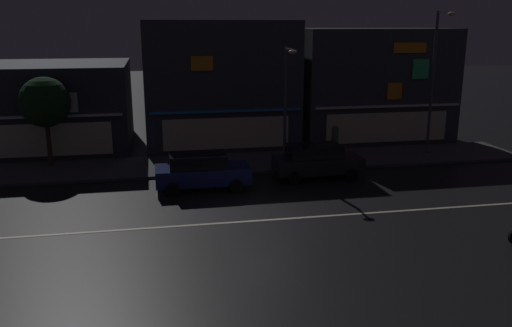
{
  "coord_description": "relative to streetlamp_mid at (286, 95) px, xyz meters",
  "views": [
    {
      "loc": [
        -4.0,
        -19.09,
        7.4
      ],
      "look_at": [
        0.33,
        3.53,
        1.36
      ],
      "focal_mm": 37.5,
      "sensor_mm": 36.0,
      "label": 1
    }
  ],
  "objects": [
    {
      "name": "streetlamp_mid",
      "position": [
        0.0,
        0.0,
        0.0
      ],
      "size": [
        0.44,
        1.64,
        6.12
      ],
      "color": "#47494C",
      "rests_on": "sidewalk_far"
    },
    {
      "name": "parked_car_near_kerb",
      "position": [
        -4.74,
        -3.08,
        -2.95
      ],
      "size": [
        4.3,
        1.98,
        1.67
      ],
      "color": "navy",
      "rests_on": "ground"
    },
    {
      "name": "storefront_left_block",
      "position": [
        -12.55,
        7.46,
        -1.26
      ],
      "size": [
        8.6,
        8.78,
        5.12
      ],
      "color": "#2D333D",
      "rests_on": "ground"
    },
    {
      "name": "street_tree",
      "position": [
        -12.27,
        2.26,
        -0.35
      ],
      "size": [
        2.61,
        2.61,
        4.64
      ],
      "color": "#473323",
      "rests_on": "sidewalk_far"
    },
    {
      "name": "pedestrian_on_sidewalk",
      "position": [
        3.16,
        1.26,
        -2.81
      ],
      "size": [
        0.39,
        0.39,
        1.87
      ],
      "rotation": [
        0.0,
        0.0,
        4.02
      ],
      "color": "#4C664C",
      "rests_on": "sidewalk_far"
    },
    {
      "name": "ground_plane",
      "position": [
        -2.71,
        -7.66,
        -3.82
      ],
      "size": [
        140.0,
        140.0,
        0.0
      ],
      "primitive_type": "plane",
      "color": "black"
    },
    {
      "name": "lane_divider_stripe",
      "position": [
        -2.71,
        -7.66,
        -3.81
      ],
      "size": [
        31.14,
        0.16,
        0.01
      ],
      "primitive_type": "cube",
      "color": "beige",
      "rests_on": "ground"
    },
    {
      "name": "storefront_center_block",
      "position": [
        7.12,
        6.27,
        -0.26
      ],
      "size": [
        9.64,
        6.39,
        7.12
      ],
      "color": "#383A3F",
      "rests_on": "ground"
    },
    {
      "name": "parked_car_trailing",
      "position": [
        1.02,
        -2.28,
        -2.95
      ],
      "size": [
        4.3,
        1.98,
        1.67
      ],
      "color": "black",
      "rests_on": "ground"
    },
    {
      "name": "streetlamp_east",
      "position": [
        8.69,
        0.82,
        0.95
      ],
      "size": [
        0.44,
        1.64,
        7.94
      ],
      "color": "#47494C",
      "rests_on": "sidewalk_far"
    },
    {
      "name": "storefront_right_block",
      "position": [
        -2.71,
        6.23,
        -0.02
      ],
      "size": [
        9.08,
        6.31,
        7.6
      ],
      "color": "#383A3F",
      "rests_on": "ground"
    },
    {
      "name": "traffic_cone",
      "position": [
        -4.52,
        -1.51,
        -3.54
      ],
      "size": [
        0.36,
        0.36,
        0.55
      ],
      "primitive_type": "cone",
      "color": "orange",
      "rests_on": "ground"
    },
    {
      "name": "sidewalk_far",
      "position": [
        -2.71,
        1.03,
        -3.75
      ],
      "size": [
        32.78,
        4.24,
        0.14
      ],
      "primitive_type": "cube",
      "color": "#424447",
      "rests_on": "ground"
    }
  ]
}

